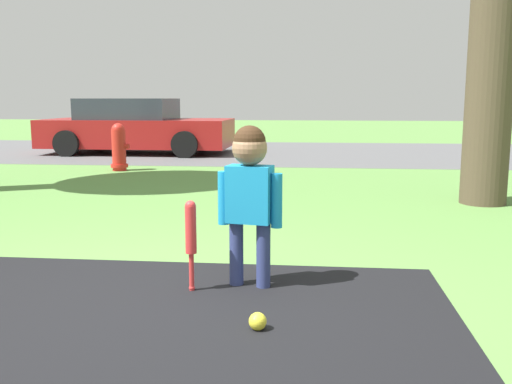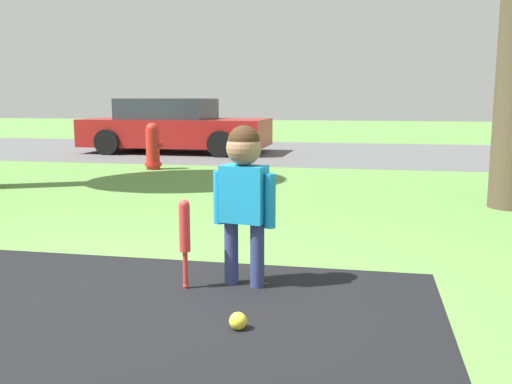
% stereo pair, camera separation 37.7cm
% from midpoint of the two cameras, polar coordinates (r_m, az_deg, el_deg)
% --- Properties ---
extents(ground_plane, '(60.00, 60.00, 0.00)m').
position_cam_midpoint_polar(ground_plane, '(3.51, -9.25, -11.31)').
color(ground_plane, '#5B8C42').
extents(street_strip, '(40.00, 6.00, 0.01)m').
position_cam_midpoint_polar(street_strip, '(13.31, 6.15, 3.97)').
color(street_strip, '#59595B').
rests_on(street_strip, ground).
extents(child, '(0.43, 0.23, 1.06)m').
position_cam_midpoint_polar(child, '(3.67, 1.72, 0.86)').
color(child, navy).
rests_on(child, ground).
extents(baseball_bat, '(0.07, 0.07, 0.59)m').
position_cam_midpoint_polar(baseball_bat, '(3.67, -4.24, -3.99)').
color(baseball_bat, red).
rests_on(baseball_bat, ground).
extents(sports_ball, '(0.10, 0.10, 0.10)m').
position_cam_midpoint_polar(sports_ball, '(3.13, 1.72, -12.84)').
color(sports_ball, yellow).
rests_on(sports_ball, ground).
extents(fire_hydrant, '(0.33, 0.30, 0.82)m').
position_cam_midpoint_polar(fire_hydrant, '(10.15, -9.24, 4.51)').
color(fire_hydrant, red).
rests_on(fire_hydrant, ground).
extents(parked_car, '(4.19, 2.02, 1.23)m').
position_cam_midpoint_polar(parked_car, '(13.32, -7.34, 6.45)').
color(parked_car, maroon).
rests_on(parked_car, ground).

